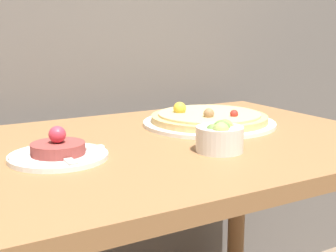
# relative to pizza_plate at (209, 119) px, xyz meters

# --- Properties ---
(dining_table) EXTENTS (1.14, 0.75, 0.78)m
(dining_table) POSITION_rel_pizza_plate_xyz_m (-0.22, -0.10, -0.14)
(dining_table) COLOR olive
(dining_table) RESTS_ON ground_plane
(pizza_plate) EXTENTS (0.36, 0.36, 0.06)m
(pizza_plate) POSITION_rel_pizza_plate_xyz_m (0.00, 0.00, 0.00)
(pizza_plate) COLOR white
(pizza_plate) RESTS_ON dining_table
(tartare_plate) EXTENTS (0.20, 0.20, 0.07)m
(tartare_plate) POSITION_rel_pizza_plate_xyz_m (-0.45, -0.12, -0.00)
(tartare_plate) COLOR white
(tartare_plate) RESTS_ON dining_table
(small_bowl) EXTENTS (0.10, 0.10, 0.07)m
(small_bowl) POSITION_rel_pizza_plate_xyz_m (-0.14, -0.24, 0.02)
(small_bowl) COLOR silver
(small_bowl) RESTS_ON dining_table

